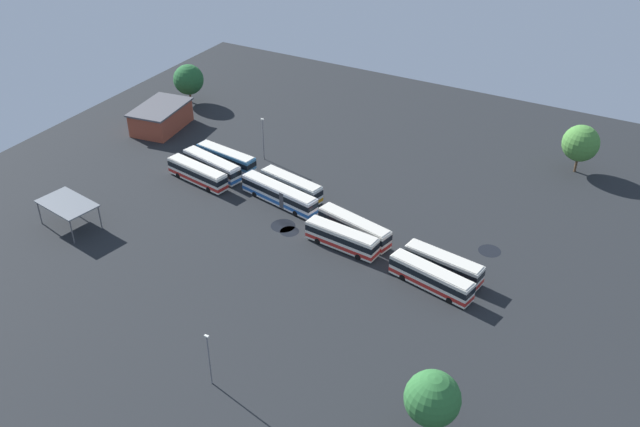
% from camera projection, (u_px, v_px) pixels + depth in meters
% --- Properties ---
extents(ground_plane, '(128.83, 128.83, 0.00)m').
position_uv_depth(ground_plane, '(315.00, 219.00, 114.67)').
color(ground_plane, black).
extents(bus_row0_slot1, '(12.13, 4.26, 3.42)m').
position_uv_depth(bus_row0_slot1, '(443.00, 264.00, 101.28)').
color(bus_row0_slot1, silver).
rests_on(bus_row0_slot1, ground_plane).
extents(bus_row0_slot2, '(13.06, 5.18, 3.42)m').
position_uv_depth(bus_row0_slot2, '(431.00, 277.00, 98.71)').
color(bus_row0_slot2, silver).
rests_on(bus_row0_slot2, ground_plane).
extents(bus_row1_slot1, '(13.17, 5.43, 3.42)m').
position_uv_depth(bus_row1_slot1, '(354.00, 227.00, 109.40)').
color(bus_row1_slot1, silver).
rests_on(bus_row1_slot1, ground_plane).
extents(bus_row1_slot2, '(12.18, 3.71, 3.42)m').
position_uv_depth(bus_row1_slot2, '(342.00, 238.00, 106.93)').
color(bus_row1_slot2, silver).
rests_on(bus_row1_slot2, ground_plane).
extents(bus_row2_slot0, '(12.49, 4.94, 3.42)m').
position_uv_depth(bus_row2_slot0, '(291.00, 186.00, 120.31)').
color(bus_row2_slot0, silver).
rests_on(bus_row2_slot0, ground_plane).
extents(bus_row2_slot1, '(15.46, 5.53, 3.42)m').
position_uv_depth(bus_row2_slot1, '(279.00, 194.00, 117.85)').
color(bus_row2_slot1, silver).
rests_on(bus_row2_slot1, ground_plane).
extents(bus_row3_slot0, '(12.81, 4.20, 3.42)m').
position_uv_depth(bus_row3_slot0, '(226.00, 158.00, 128.69)').
color(bus_row3_slot0, teal).
rests_on(bus_row3_slot0, ground_plane).
extents(bus_row3_slot1, '(13.08, 5.18, 3.42)m').
position_uv_depth(bus_row3_slot1, '(212.00, 165.00, 126.36)').
color(bus_row3_slot1, silver).
rests_on(bus_row3_slot1, ground_plane).
extents(bus_row3_slot2, '(13.04, 4.71, 3.42)m').
position_uv_depth(bus_row3_slot2, '(197.00, 173.00, 123.92)').
color(bus_row3_slot2, silver).
rests_on(bus_row3_slot2, ground_plane).
extents(depot_building, '(9.93, 13.72, 4.87)m').
position_uv_depth(depot_building, '(161.00, 117.00, 142.22)').
color(depot_building, '#99422D').
rests_on(depot_building, ground_plane).
extents(maintenance_shelter, '(10.21, 7.30, 4.36)m').
position_uv_depth(maintenance_shelter, '(67.00, 204.00, 110.82)').
color(maintenance_shelter, slate).
rests_on(maintenance_shelter, ground_plane).
extents(lamp_post_near_entrance, '(0.56, 0.28, 7.69)m').
position_uv_depth(lamp_post_near_entrance, '(209.00, 357.00, 81.94)').
color(lamp_post_near_entrance, slate).
rests_on(lamp_post_near_entrance, ground_plane).
extents(lamp_post_by_building, '(0.56, 0.28, 8.34)m').
position_uv_depth(lamp_post_by_building, '(263.00, 137.00, 129.77)').
color(lamp_post_by_building, slate).
rests_on(lamp_post_by_building, ground_plane).
extents(tree_south_edge, '(6.56, 6.56, 8.58)m').
position_uv_depth(tree_south_edge, '(189.00, 80.00, 151.76)').
color(tree_south_edge, brown).
rests_on(tree_south_edge, ground_plane).
extents(tree_west_edge, '(6.60, 6.60, 9.07)m').
position_uv_depth(tree_west_edge, '(581.00, 143.00, 125.12)').
color(tree_west_edge, brown).
rests_on(tree_west_edge, ground_plane).
extents(tree_northwest, '(6.18, 6.18, 9.00)m').
position_uv_depth(tree_northwest, '(432.00, 399.00, 74.46)').
color(tree_northwest, brown).
rests_on(tree_northwest, ground_plane).
extents(puddle_centre_drain, '(4.03, 4.03, 0.01)m').
position_uv_depth(puddle_centre_drain, '(283.00, 226.00, 113.08)').
color(puddle_centre_drain, black).
rests_on(puddle_centre_drain, ground_plane).
extents(puddle_between_rows, '(3.49, 3.49, 0.01)m').
position_uv_depth(puddle_between_rows, '(490.00, 251.00, 107.22)').
color(puddle_between_rows, black).
rests_on(puddle_between_rows, ground_plane).
extents(puddle_near_shelter, '(3.09, 3.09, 0.01)m').
position_uv_depth(puddle_near_shelter, '(290.00, 231.00, 111.70)').
color(puddle_near_shelter, black).
rests_on(puddle_near_shelter, ground_plane).
extents(puddle_front_lane, '(1.83, 1.83, 0.01)m').
position_uv_depth(puddle_front_lane, '(351.00, 223.00, 113.83)').
color(puddle_front_lane, black).
rests_on(puddle_front_lane, ground_plane).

